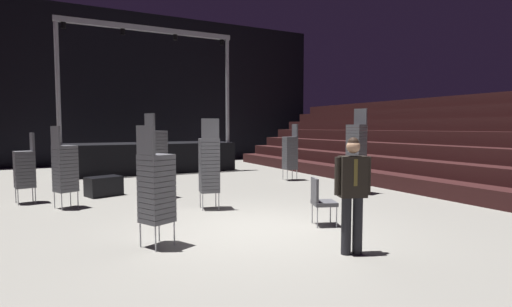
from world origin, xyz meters
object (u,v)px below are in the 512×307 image
Objects in this scene: chair_stack_mid_right at (156,186)px; chair_stack_rear_left at (209,164)px; chair_stack_front_left at (156,156)px; chair_stack_mid_left at (356,151)px; equipment_road_case at (104,186)px; stage_riser at (147,155)px; chair_stack_mid_centre at (290,152)px; chair_stack_front_right at (25,168)px; man_with_tie at (353,188)px; loose_chair_near_man at (321,199)px; chair_stack_rear_right at (65,167)px.

chair_stack_mid_right is 0.92× the size of chair_stack_rear_left.
chair_stack_mid_left reaches higher than chair_stack_front_left.
chair_stack_mid_left is at bearing -24.16° from equipment_road_case.
chair_stack_mid_left is at bearing -62.46° from stage_riser.
stage_riser is 3.51× the size of chair_stack_mid_centre.
chair_stack_rear_left is at bearing -55.53° from equipment_road_case.
chair_stack_mid_left reaches higher than chair_stack_front_right.
chair_stack_rear_left is at bearing -58.95° from man_with_tie.
chair_stack_front_right is 1.99× the size of equipment_road_case.
chair_stack_mid_left is at bearing 148.92° from loose_chair_near_man.
chair_stack_mid_right is (-6.28, -2.39, -0.25)m from chair_stack_mid_left.
equipment_road_case is (0.98, 1.39, -0.71)m from chair_stack_rear_right.
chair_stack_mid_left reaches higher than loose_chair_near_man.
chair_stack_rear_right is at bearing -125.14° from equipment_road_case.
loose_chair_near_man is (1.23, -10.80, -0.19)m from stage_riser.
chair_stack_mid_right is (-0.96, -4.35, -0.17)m from chair_stack_front_left.
chair_stack_front_right is 2.00m from equipment_road_case.
loose_chair_near_man is (-3.10, -2.50, -0.70)m from chair_stack_mid_left.
chair_stack_front_right is at bearing 155.12° from chair_stack_rear_left.
stage_riser reaches higher than loose_chair_near_man.
stage_riser is 7.48m from chair_stack_rear_right.
chair_stack_mid_right is 4.17m from chair_stack_rear_right.
chair_stack_rear_right reaches higher than man_with_tie.
chair_stack_rear_right is at bearing -115.69° from stage_riser.
loose_chair_near_man is at bearing 112.12° from chair_stack_mid_left.
man_with_tie is at bearing -0.59° from loose_chair_near_man.
man_with_tie is at bearing 10.19° from chair_stack_rear_right.
chair_stack_rear_left is at bearing 73.91° from chair_stack_mid_left.
loose_chair_near_man is at bearing -146.59° from chair_stack_front_right.
chair_stack_mid_right is at bearing -86.69° from equipment_road_case.
chair_stack_mid_centre reaches higher than chair_stack_mid_right.
chair_stack_front_right is at bearing -172.37° from equipment_road_case.
chair_stack_rear_right is at bearing -36.14° from man_with_tie.
chair_stack_mid_right is 2.93m from chair_stack_rear_left.
stage_riser is 5.82m from equipment_road_case.
chair_stack_rear_left is 3.44m from chair_stack_rear_right.
chair_stack_front_right is at bearing 55.58° from chair_stack_mid_left.
chair_stack_rear_left is (0.80, -2.01, -0.08)m from chair_stack_front_left.
chair_stack_rear_left is at bearing 134.16° from chair_stack_mid_centre.
stage_riser is at bearing 98.69° from chair_stack_rear_left.
man_with_tie is at bearing 29.64° from chair_stack_mid_right.
loose_chair_near_man is (-2.90, -5.78, -0.49)m from chair_stack_mid_centre.
stage_riser is at bearing 67.06° from equipment_road_case.
chair_stack_front_left reaches higher than chair_stack_front_right.
chair_stack_mid_left reaches higher than chair_stack_rear_left.
chair_stack_rear_left is at bearing -129.72° from loose_chair_near_man.
stage_riser is 12.44m from man_with_tie.
stage_riser reaches higher than chair_stack_rear_right.
chair_stack_front_left is 3.24m from chair_stack_front_right.
chair_stack_front_left is 2.44× the size of loose_chair_near_man.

